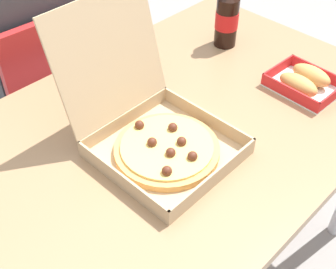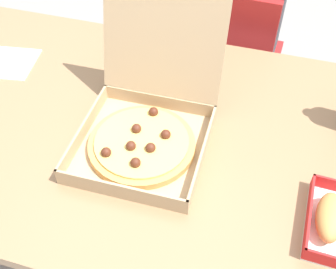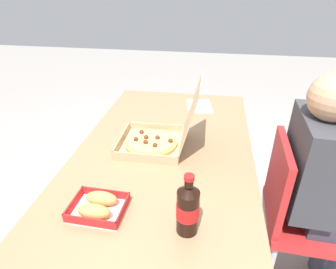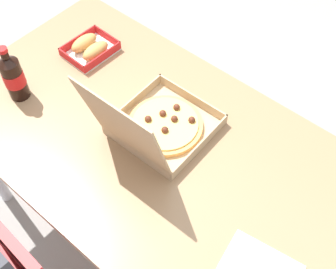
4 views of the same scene
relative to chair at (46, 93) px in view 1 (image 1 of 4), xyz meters
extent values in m
cube|color=#997551|center=(-0.07, -0.65, 0.23)|extent=(1.47, 0.84, 0.03)
cylinder|color=#B7B7BC|center=(0.59, -0.31, -0.13)|extent=(0.05, 0.05, 0.69)
cube|color=red|center=(0.00, 0.06, -0.05)|extent=(0.42, 0.42, 0.04)
cube|color=red|center=(-0.01, -0.12, 0.16)|extent=(0.36, 0.05, 0.38)
cylinder|color=#B2B2B7|center=(0.18, 0.23, -0.26)|extent=(0.03, 0.03, 0.43)
cylinder|color=#B2B2B7|center=(0.16, -0.11, -0.26)|extent=(0.03, 0.03, 0.43)
cylinder|color=#B2B2B7|center=(-0.17, -0.10, -0.26)|extent=(0.03, 0.03, 0.43)
cylinder|color=#333847|center=(0.10, 0.21, -0.25)|extent=(0.09, 0.09, 0.45)
cylinder|color=#333847|center=(-0.08, 0.22, -0.25)|extent=(0.09, 0.09, 0.45)
cube|color=#333847|center=(0.10, 0.16, 0.02)|extent=(0.12, 0.30, 0.10)
cube|color=#333847|center=(-0.08, 0.17, 0.02)|extent=(0.12, 0.30, 0.10)
cube|color=#38383D|center=(0.00, 0.00, 0.28)|extent=(0.37, 0.20, 0.42)
cube|color=tan|center=(-0.08, -0.72, 0.25)|extent=(0.31, 0.31, 0.01)
cube|color=tan|center=(-0.08, -0.87, 0.27)|extent=(0.30, 0.01, 0.04)
cube|color=tan|center=(-0.23, -0.73, 0.27)|extent=(0.01, 0.30, 0.04)
cube|color=tan|center=(0.07, -0.72, 0.27)|extent=(0.01, 0.30, 0.04)
cube|color=tan|center=(-0.08, -0.58, 0.27)|extent=(0.30, 0.01, 0.04)
cube|color=tan|center=(-0.09, -0.53, 0.43)|extent=(0.30, 0.09, 0.29)
cylinder|color=tan|center=(-0.08, -0.72, 0.26)|extent=(0.26, 0.26, 0.02)
cylinder|color=#EAC666|center=(-0.08, -0.72, 0.27)|extent=(0.23, 0.23, 0.01)
sphere|color=#562819|center=(-0.05, -0.74, 0.28)|extent=(0.02, 0.02, 0.02)
sphere|color=#562819|center=(-0.10, -0.70, 0.28)|extent=(0.02, 0.02, 0.02)
sphere|color=#562819|center=(-0.07, -0.80, 0.28)|extent=(0.02, 0.02, 0.02)
sphere|color=#562819|center=(-0.15, -0.79, 0.28)|extent=(0.02, 0.02, 0.02)
sphere|color=#562819|center=(-0.08, -0.63, 0.28)|extent=(0.02, 0.02, 0.02)
sphere|color=#562819|center=(-0.03, -0.69, 0.28)|extent=(0.02, 0.02, 0.02)
sphere|color=#562819|center=(-0.10, -0.75, 0.28)|extent=(0.02, 0.02, 0.02)
cube|color=white|center=(0.38, -0.81, 0.25)|extent=(0.16, 0.19, 0.00)
cube|color=red|center=(0.38, -0.91, 0.27)|extent=(0.15, 0.01, 0.03)
cube|color=red|center=(0.39, -0.72, 0.27)|extent=(0.15, 0.01, 0.03)
cube|color=red|center=(0.31, -0.81, 0.27)|extent=(0.01, 0.19, 0.03)
cube|color=red|center=(0.46, -0.82, 0.27)|extent=(0.01, 0.19, 0.03)
ellipsoid|color=tan|center=(0.35, -0.81, 0.27)|extent=(0.06, 0.12, 0.05)
ellipsoid|color=tan|center=(0.42, -0.82, 0.27)|extent=(0.06, 0.12, 0.05)
cylinder|color=black|center=(0.42, -0.50, 0.32)|extent=(0.07, 0.07, 0.16)
cylinder|color=red|center=(0.42, -0.50, 0.33)|extent=(0.07, 0.07, 0.06)
camera|label=1|loc=(-0.62, -1.25, 1.00)|focal=46.79mm
camera|label=2|loc=(0.17, -1.34, 1.00)|focal=44.55mm
camera|label=3|loc=(1.08, -0.45, 0.98)|focal=30.36mm
camera|label=4|loc=(-0.67, -0.05, 1.43)|focal=46.37mm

